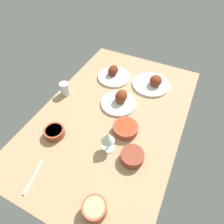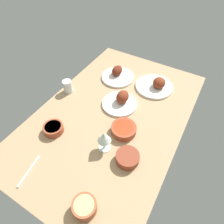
# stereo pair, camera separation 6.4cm
# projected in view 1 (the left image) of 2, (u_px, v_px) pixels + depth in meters

# --- Properties ---
(dining_table) EXTENTS (1.40, 0.90, 0.04)m
(dining_table) POSITION_uv_depth(u_px,v_px,m) (112.00, 116.00, 1.28)
(dining_table) COLOR tan
(dining_table) RESTS_ON ground
(plate_center_main) EXTENTS (0.25, 0.25, 0.08)m
(plate_center_main) POSITION_uv_depth(u_px,v_px,m) (114.00, 75.00, 1.51)
(plate_center_main) COLOR silver
(plate_center_main) RESTS_ON dining_table
(plate_far_side) EXTENTS (0.24, 0.24, 0.10)m
(plate_far_side) POSITION_uv_depth(u_px,v_px,m) (119.00, 100.00, 1.31)
(plate_far_side) COLOR silver
(plate_far_side) RESTS_ON dining_table
(plate_near_viewer) EXTENTS (0.28, 0.28, 0.09)m
(plate_near_viewer) POSITION_uv_depth(u_px,v_px,m) (152.00, 83.00, 1.44)
(plate_near_viewer) COLOR silver
(plate_near_viewer) RESTS_ON dining_table
(bowl_soup) EXTENTS (0.12, 0.12, 0.05)m
(bowl_soup) POSITION_uv_depth(u_px,v_px,m) (54.00, 132.00, 1.14)
(bowl_soup) COLOR brown
(bowl_soup) RESTS_ON dining_table
(bowl_potatoes) EXTENTS (0.13, 0.13, 0.05)m
(bowl_potatoes) POSITION_uv_depth(u_px,v_px,m) (132.00, 156.00, 1.03)
(bowl_potatoes) COLOR brown
(bowl_potatoes) RESTS_ON dining_table
(bowl_pasta) EXTENTS (0.11, 0.11, 0.06)m
(bowl_pasta) POSITION_uv_depth(u_px,v_px,m) (94.00, 208.00, 0.85)
(bowl_pasta) COLOR #A35133
(bowl_pasta) RESTS_ON dining_table
(bowl_sauce) EXTENTS (0.15, 0.15, 0.05)m
(bowl_sauce) POSITION_uv_depth(u_px,v_px,m) (125.00, 128.00, 1.15)
(bowl_sauce) COLOR brown
(bowl_sauce) RESTS_ON dining_table
(wine_glass) EXTENTS (0.08, 0.08, 0.14)m
(wine_glass) POSITION_uv_depth(u_px,v_px,m) (108.00, 138.00, 1.02)
(wine_glass) COLOR silver
(wine_glass) RESTS_ON dining_table
(water_tumbler) EXTENTS (0.06, 0.06, 0.09)m
(water_tumbler) POSITION_uv_depth(u_px,v_px,m) (65.00, 89.00, 1.36)
(water_tumbler) COLOR silver
(water_tumbler) RESTS_ON dining_table
(fork_loose) EXTENTS (0.18, 0.04, 0.01)m
(fork_loose) POSITION_uv_depth(u_px,v_px,m) (33.00, 177.00, 0.98)
(fork_loose) COLOR silver
(fork_loose) RESTS_ON dining_table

